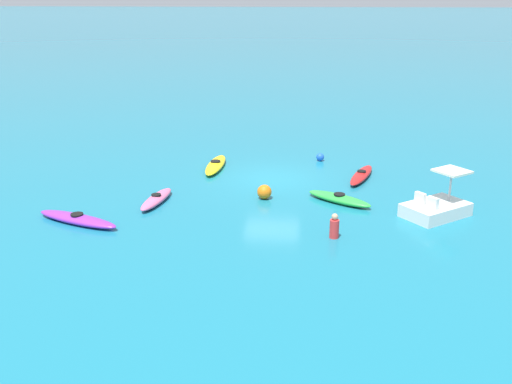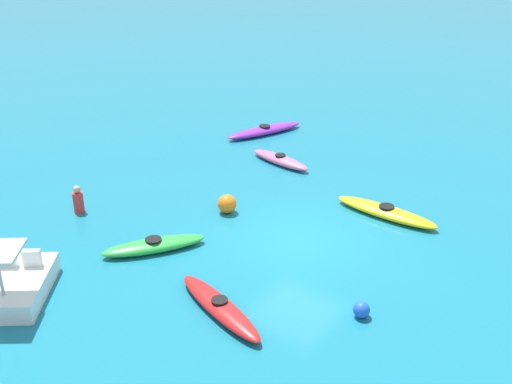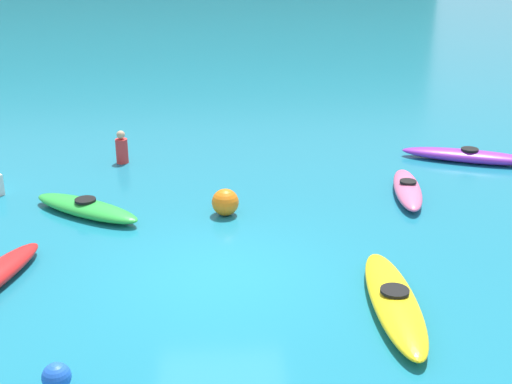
{
  "view_description": "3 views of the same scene",
  "coord_description": "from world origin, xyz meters",
  "px_view_note": "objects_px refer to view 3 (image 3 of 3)",
  "views": [
    {
      "loc": [
        -1.68,
        24.87,
        7.97
      ],
      "look_at": [
        0.4,
        3.54,
        0.57
      ],
      "focal_mm": 40.92,
      "sensor_mm": 36.0,
      "label": 1
    },
    {
      "loc": [
        -12.89,
        -8.09,
        8.59
      ],
      "look_at": [
        1.1,
        2.29,
        0.45
      ],
      "focal_mm": 42.99,
      "sensor_mm": 36.0,
      "label": 2
    },
    {
      "loc": [
        0.1,
        -10.58,
        5.63
      ],
      "look_at": [
        0.78,
        2.3,
        0.67
      ],
      "focal_mm": 46.75,
      "sensor_mm": 36.0,
      "label": 3
    }
  ],
  "objects_px": {
    "kayak_green": "(86,208)",
    "buoy_orange": "(225,202)",
    "kayak_purple": "(469,156)",
    "kayak_yellow": "(394,301)",
    "buoy_blue": "(57,377)",
    "person_near_shore": "(122,149)",
    "kayak_pink": "(407,189)"
  },
  "relations": [
    {
      "from": "kayak_pink",
      "to": "buoy_blue",
      "type": "height_order",
      "value": "buoy_blue"
    },
    {
      "from": "kayak_green",
      "to": "kayak_yellow",
      "type": "xyz_separation_m",
      "value": [
        5.66,
        -4.22,
        -0.0
      ]
    },
    {
      "from": "kayak_green",
      "to": "kayak_purple",
      "type": "bearing_deg",
      "value": 18.19
    },
    {
      "from": "kayak_yellow",
      "to": "person_near_shore",
      "type": "relative_size",
      "value": 3.8
    },
    {
      "from": "kayak_yellow",
      "to": "buoy_blue",
      "type": "xyz_separation_m",
      "value": [
        -4.95,
        -1.76,
        0.03
      ]
    },
    {
      "from": "buoy_orange",
      "to": "kayak_yellow",
      "type": "bearing_deg",
      "value": -56.75
    },
    {
      "from": "kayak_green",
      "to": "buoy_orange",
      "type": "distance_m",
      "value": 3.01
    },
    {
      "from": "kayak_yellow",
      "to": "kayak_purple",
      "type": "height_order",
      "value": "same"
    },
    {
      "from": "kayak_yellow",
      "to": "person_near_shore",
      "type": "height_order",
      "value": "person_near_shore"
    },
    {
      "from": "kayak_purple",
      "to": "kayak_yellow",
      "type": "bearing_deg",
      "value": -117.69
    },
    {
      "from": "person_near_shore",
      "to": "kayak_green",
      "type": "bearing_deg",
      "value": -94.91
    },
    {
      "from": "kayak_purple",
      "to": "buoy_orange",
      "type": "distance_m",
      "value": 7.31
    },
    {
      "from": "buoy_orange",
      "to": "kayak_green",
      "type": "bearing_deg",
      "value": 176.97
    },
    {
      "from": "kayak_yellow",
      "to": "buoy_blue",
      "type": "height_order",
      "value": "buoy_blue"
    },
    {
      "from": "kayak_green",
      "to": "buoy_blue",
      "type": "xyz_separation_m",
      "value": [
        0.71,
        -5.98,
        0.03
      ]
    },
    {
      "from": "kayak_pink",
      "to": "person_near_shore",
      "type": "bearing_deg",
      "value": 158.07
    },
    {
      "from": "kayak_green",
      "to": "kayak_pink",
      "type": "distance_m",
      "value": 7.26
    },
    {
      "from": "kayak_yellow",
      "to": "buoy_orange",
      "type": "bearing_deg",
      "value": 123.25
    },
    {
      "from": "kayak_green",
      "to": "kayak_purple",
      "type": "distance_m",
      "value": 10.02
    },
    {
      "from": "kayak_purple",
      "to": "buoy_blue",
      "type": "distance_m",
      "value": 12.67
    },
    {
      "from": "buoy_blue",
      "to": "person_near_shore",
      "type": "relative_size",
      "value": 0.44
    },
    {
      "from": "kayak_yellow",
      "to": "buoy_orange",
      "type": "distance_m",
      "value": 4.86
    },
    {
      "from": "buoy_orange",
      "to": "buoy_blue",
      "type": "xyz_separation_m",
      "value": [
        -2.29,
        -5.83,
        -0.1
      ]
    },
    {
      "from": "kayak_green",
      "to": "buoy_blue",
      "type": "relative_size",
      "value": 7.03
    },
    {
      "from": "kayak_pink",
      "to": "kayak_purple",
      "type": "distance_m",
      "value": 3.3
    },
    {
      "from": "kayak_purple",
      "to": "buoy_orange",
      "type": "xyz_separation_m",
      "value": [
        -6.52,
        -3.29,
        0.13
      ]
    },
    {
      "from": "kayak_green",
      "to": "kayak_yellow",
      "type": "height_order",
      "value": "same"
    },
    {
      "from": "kayak_green",
      "to": "kayak_purple",
      "type": "relative_size",
      "value": 0.78
    },
    {
      "from": "kayak_yellow",
      "to": "kayak_purple",
      "type": "bearing_deg",
      "value": 62.31
    },
    {
      "from": "kayak_pink",
      "to": "person_near_shore",
      "type": "distance_m",
      "value": 7.46
    },
    {
      "from": "kayak_yellow",
      "to": "kayak_purple",
      "type": "relative_size",
      "value": 0.95
    },
    {
      "from": "kayak_green",
      "to": "buoy_blue",
      "type": "height_order",
      "value": "buoy_blue"
    }
  ]
}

